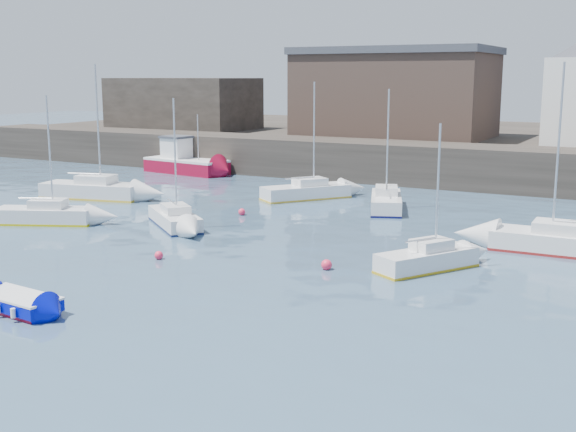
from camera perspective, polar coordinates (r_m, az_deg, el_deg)
The scene contains 17 objects.
water at distance 24.84m, azimuth -13.33°, elevation -8.08°, with size 220.00×220.00×0.00m, color #2D4760.
quay_wall at distance 55.14m, azimuth 11.39°, elevation 4.02°, with size 90.00×5.00×3.00m, color #28231E.
land_strip at distance 72.48m, azimuth 15.57°, elevation 5.38°, with size 90.00×32.00×2.80m, color #28231E.
warehouse at distance 64.25m, azimuth 8.49°, elevation 9.66°, with size 16.40×10.40×7.60m.
bldg_west at distance 73.87m, azimuth -8.27°, elevation 8.80°, with size 14.00×8.00×5.00m.
blue_dinghy at distance 26.67m, azimuth -20.56°, elevation -6.38°, with size 3.38×1.89×0.62m.
fishing_boat at distance 61.26m, azimuth -8.20°, elevation 4.29°, with size 7.74×3.79×4.92m.
sailboat_a at distance 41.87m, azimuth -18.66°, elevation 0.10°, with size 5.61×3.77×6.99m.
sailboat_b at distance 39.39m, azimuth -8.95°, elevation -0.18°, with size 5.23×4.67×6.87m.
sailboat_c at distance 30.81m, azimuth 10.95°, elevation -3.34°, with size 3.64×4.74×6.10m.
sailboat_d at distance 35.37m, azimuth 21.12°, elevation -1.94°, with size 6.79×2.29×8.61m.
sailboat_e at distance 49.62m, azimuth -15.18°, elevation 2.01°, with size 7.12×3.62×8.76m.
sailboat_f at distance 44.23m, azimuth 7.76°, elevation 1.16°, with size 3.65×5.84×7.24m.
sailboat_h at distance 47.76m, azimuth 1.45°, elevation 1.97°, with size 5.05×5.90×7.64m.
buoy_near at distance 32.59m, azimuth -10.16°, elevation -3.37°, with size 0.38×0.38×0.38m, color #FD2B50.
buoy_mid at distance 30.43m, azimuth 3.06°, elevation -4.24°, with size 0.46×0.46×0.46m, color #FD2B50.
buoy_far at distance 42.26m, azimuth -3.67°, elevation 0.08°, with size 0.41×0.41×0.41m, color #FD2B50.
Camera 1 is at (15.78, -17.44, 7.99)m, focal length 45.00 mm.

